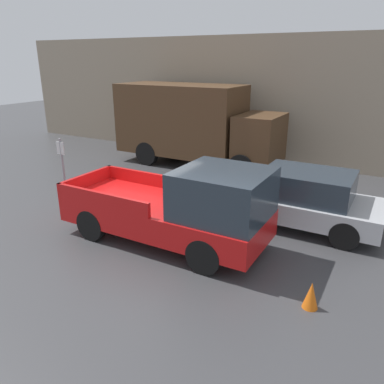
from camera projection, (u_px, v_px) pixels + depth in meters
name	position (u px, v px, depth m)	size (l,w,h in m)	color
ground_plane	(144.00, 228.00, 10.51)	(60.00, 60.00, 0.00)	#3D3D3F
building_wall	(257.00, 100.00, 16.67)	(28.00, 0.15, 5.48)	gray
pickup_truck	(181.00, 208.00, 9.28)	(5.36, 2.07, 2.14)	red
car	(303.00, 198.00, 10.45)	(4.31, 2.00, 1.61)	#B7BABF
delivery_truck	(192.00, 123.00, 16.24)	(7.21, 2.45, 3.46)	#4C331E
parking_sign	(63.00, 168.00, 11.81)	(0.30, 0.07, 2.19)	gray
traffic_cone	(311.00, 295.00, 7.10)	(0.30, 0.30, 0.54)	orange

